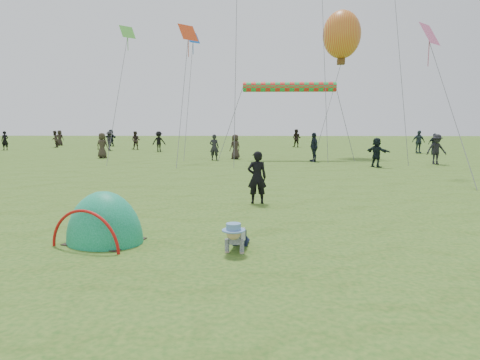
{
  "coord_description": "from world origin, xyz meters",
  "views": [
    {
      "loc": [
        0.26,
        -7.37,
        2.38
      ],
      "look_at": [
        -0.05,
        2.86,
        1.0
      ],
      "focal_mm": 32.0,
      "sensor_mm": 36.0,
      "label": 1
    }
  ],
  "objects_px": {
    "crawling_toddler": "(236,235)",
    "balloon_kite": "(342,37)",
    "popup_tent": "(105,242)",
    "standing_adult": "(257,177)"
  },
  "relations": [
    {
      "from": "popup_tent",
      "to": "balloon_kite",
      "type": "xyz_separation_m",
      "value": [
        9.12,
        22.69,
        8.25
      ]
    },
    {
      "from": "popup_tent",
      "to": "standing_adult",
      "type": "relative_size",
      "value": 1.33
    },
    {
      "from": "crawling_toddler",
      "to": "standing_adult",
      "type": "xyz_separation_m",
      "value": [
        0.43,
        4.74,
        0.48
      ]
    },
    {
      "from": "crawling_toddler",
      "to": "balloon_kite",
      "type": "bearing_deg",
      "value": 84.33
    },
    {
      "from": "crawling_toddler",
      "to": "popup_tent",
      "type": "height_order",
      "value": "popup_tent"
    },
    {
      "from": "crawling_toddler",
      "to": "standing_adult",
      "type": "relative_size",
      "value": 0.49
    },
    {
      "from": "standing_adult",
      "to": "balloon_kite",
      "type": "height_order",
      "value": "balloon_kite"
    },
    {
      "from": "standing_adult",
      "to": "balloon_kite",
      "type": "xyz_separation_m",
      "value": [
        6.03,
        18.48,
        7.47
      ]
    },
    {
      "from": "balloon_kite",
      "to": "crawling_toddler",
      "type": "bearing_deg",
      "value": -105.56
    },
    {
      "from": "standing_adult",
      "to": "balloon_kite",
      "type": "relative_size",
      "value": 0.42
    }
  ]
}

